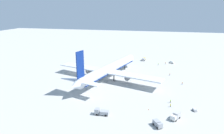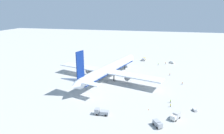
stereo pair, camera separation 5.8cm
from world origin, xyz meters
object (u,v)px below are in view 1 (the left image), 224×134
baggage_cart_0 (195,110)px  traffic_cone_3 (149,109)px  ground_worker_2 (165,63)px  ground_worker_3 (170,74)px  service_truck_2 (176,116)px  service_van (172,62)px  service_truck_0 (158,124)px  ground_worker_4 (158,64)px  traffic_cone_1 (81,64)px  ground_worker_1 (171,105)px  service_truck_3 (101,112)px  service_truck_1 (144,59)px  ground_worker_0 (170,101)px  airliner (109,69)px  ground_worker_5 (182,83)px  traffic_cone_2 (144,63)px  traffic_cone_0 (78,59)px

baggage_cart_0 → traffic_cone_3: 21.31m
ground_worker_2 → ground_worker_3: 30.38m
service_truck_2 → service_van: 93.61m
service_truck_0 → ground_worker_4: (92.41, 0.38, -0.43)m
ground_worker_2 → ground_worker_3: bearing=-175.6°
service_van → service_truck_2: bearing=177.9°
ground_worker_2 → traffic_cone_1: 72.16m
service_truck_2 → traffic_cone_3: size_ratio=10.12×
ground_worker_1 → service_truck_0: bearing=161.9°
service_truck_2 → service_truck_0: bearing=135.1°
service_truck_3 → ground_worker_3: size_ratio=3.61×
service_truck_1 → ground_worker_0: 84.78m
airliner → baggage_cart_0: size_ratio=24.17×
traffic_cone_3 → ground_worker_5: bearing=-26.6°
ground_worker_5 → traffic_cone_2: 53.17m
service_truck_2 → ground_worker_2: bearing=1.3°
service_truck_0 → traffic_cone_1: 101.82m
service_truck_1 → traffic_cone_1: (-26.47, 50.76, -1.08)m
baggage_cart_0 → ground_worker_5: 33.68m
service_truck_2 → service_truck_3: service_truck_2 is taller
baggage_cart_0 → ground_worker_1: ground_worker_1 is taller
airliner → traffic_cone_3: (-37.38, -28.72, -6.51)m
service_truck_0 → ground_worker_4: 92.42m
traffic_cone_3 → service_truck_2: bearing=-114.4°
traffic_cone_1 → airliner: bearing=-132.4°
service_truck_1 → baggage_cart_0: 93.57m
service_truck_0 → service_truck_1: (105.42, 13.52, 0.02)m
service_van → traffic_cone_1: size_ratio=8.17×
service_truck_2 → ground_worker_2: service_truck_2 is taller
ground_worker_2 → service_van: bearing=-53.8°
traffic_cone_0 → traffic_cone_1: size_ratio=1.00×
service_truck_2 → traffic_cone_0: 119.36m
ground_worker_0 → ground_worker_4: bearing=5.3°
service_truck_3 → ground_worker_3: service_truck_3 is taller
ground_worker_3 → traffic_cone_3: size_ratio=3.22×
service_truck_0 → service_truck_3: size_ratio=0.78×
ground_worker_5 → traffic_cone_3: size_ratio=3.10×
ground_worker_3 → traffic_cone_2: (29.46, 20.34, -0.63)m
ground_worker_4 → traffic_cone_1: (-13.46, 63.90, -0.63)m
service_truck_2 → ground_worker_4: size_ratio=3.13×
service_truck_2 → ground_worker_2: (89.53, 2.00, -0.71)m
baggage_cart_0 → traffic_cone_1: 102.04m
service_truck_0 → ground_worker_2: size_ratio=2.80×
traffic_cone_3 → ground_worker_4: bearing=-2.8°
ground_worker_1 → traffic_cone_2: bearing=13.3°
service_truck_0 → service_truck_3: bearing=81.4°
traffic_cone_0 → baggage_cart_0: bearing=-130.9°
airliner → service_truck_2: 59.11m
service_truck_0 → service_truck_1: 106.29m
baggage_cart_0 → ground_worker_4: ground_worker_4 is taller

